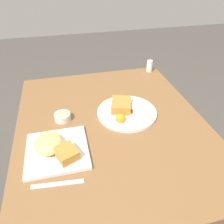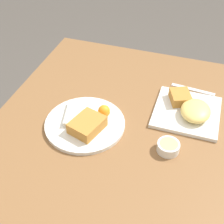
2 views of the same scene
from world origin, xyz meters
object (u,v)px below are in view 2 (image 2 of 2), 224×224
(plate_square_near, at_px, (189,110))
(plate_oval_far, at_px, (86,123))
(sauce_ramekin, at_px, (168,147))
(butter_knife, at_px, (193,90))

(plate_square_near, relative_size, plate_oval_far, 0.83)
(sauce_ramekin, bearing_deg, plate_oval_far, 85.55)
(plate_oval_far, xyz_separation_m, sauce_ramekin, (-0.02, -0.29, 0.00))
(butter_knife, bearing_deg, plate_oval_far, 49.79)
(sauce_ramekin, bearing_deg, plate_square_near, -11.03)
(plate_oval_far, relative_size, butter_knife, 1.60)
(plate_square_near, xyz_separation_m, butter_knife, (0.15, 0.00, -0.02))
(plate_oval_far, distance_m, sauce_ramekin, 0.30)
(plate_square_near, relative_size, sauce_ramekin, 3.19)
(plate_square_near, height_order, sauce_ramekin, plate_square_near)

